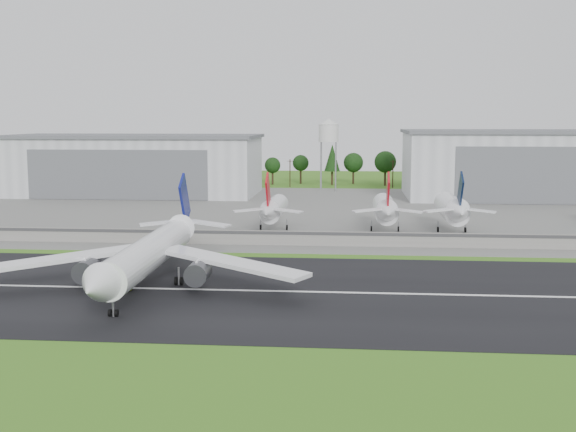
# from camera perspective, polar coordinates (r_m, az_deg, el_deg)

# --- Properties ---
(ground) EXTENTS (600.00, 600.00, 0.00)m
(ground) POSITION_cam_1_polar(r_m,az_deg,el_deg) (113.36, 2.67, -7.27)
(ground) COLOR #3E6919
(ground) RESTS_ON ground
(runway) EXTENTS (320.00, 60.00, 0.10)m
(runway) POSITION_cam_1_polar(r_m,az_deg,el_deg) (123.03, 2.86, -6.05)
(runway) COLOR black
(runway) RESTS_ON ground
(runway_centerline) EXTENTS (220.00, 1.00, 0.02)m
(runway_centerline) POSITION_cam_1_polar(r_m,az_deg,el_deg) (123.01, 2.86, -6.02)
(runway_centerline) COLOR white
(runway_centerline) RESTS_ON runway
(apron) EXTENTS (320.00, 150.00, 0.10)m
(apron) POSITION_cam_1_polar(r_m,az_deg,el_deg) (231.33, 3.91, 0.41)
(apron) COLOR slate
(apron) RESTS_ON ground
(blast_fence) EXTENTS (240.00, 0.61, 3.50)m
(blast_fence) POSITION_cam_1_polar(r_m,az_deg,el_deg) (166.76, 3.46, -1.80)
(blast_fence) COLOR gray
(blast_fence) RESTS_ON ground
(hangar_west) EXTENTS (97.00, 44.00, 23.20)m
(hangar_west) POSITION_cam_1_polar(r_m,az_deg,el_deg) (287.59, -12.07, 4.00)
(hangar_west) COLOR silver
(hangar_west) RESTS_ON ground
(hangar_east) EXTENTS (102.00, 47.00, 25.20)m
(hangar_east) POSITION_cam_1_polar(r_m,az_deg,el_deg) (283.79, 19.48, 3.88)
(hangar_east) COLOR silver
(hangar_east) RESTS_ON ground
(water_tower) EXTENTS (8.40, 8.40, 29.40)m
(water_tower) POSITION_cam_1_polar(r_m,az_deg,el_deg) (294.63, 3.23, 6.75)
(water_tower) COLOR #99999E
(water_tower) RESTS_ON ground
(utility_poles) EXTENTS (230.00, 3.00, 12.00)m
(utility_poles) POSITION_cam_1_polar(r_m,az_deg,el_deg) (310.85, 4.20, 2.26)
(utility_poles) COLOR black
(utility_poles) RESTS_ON ground
(treeline) EXTENTS (320.00, 16.00, 22.00)m
(treeline) POSITION_cam_1_polar(r_m,az_deg,el_deg) (325.79, 4.24, 2.50)
(treeline) COLOR black
(treeline) RESTS_ON ground
(main_airliner) EXTENTS (57.28, 59.09, 18.17)m
(main_airliner) POSITION_cam_1_polar(r_m,az_deg,el_deg) (126.32, -11.03, -3.57)
(main_airliner) COLOR white
(main_airliner) RESTS_ON runway
(ground_vehicle) EXTENTS (4.88, 2.58, 1.31)m
(ground_vehicle) POSITION_cam_1_polar(r_m,az_deg,el_deg) (126.81, -13.26, -5.50)
(ground_vehicle) COLOR #A9D118
(ground_vehicle) RESTS_ON runway
(parked_jet_red_a) EXTENTS (7.36, 31.29, 16.42)m
(parked_jet_red_a) POSITION_cam_1_polar(r_m,az_deg,el_deg) (188.51, -1.19, 0.58)
(parked_jet_red_a) COLOR silver
(parked_jet_red_a) RESTS_ON ground
(parked_jet_red_b) EXTENTS (7.36, 31.29, 16.71)m
(parked_jet_red_b) POSITION_cam_1_polar(r_m,az_deg,el_deg) (187.64, 7.71, 0.56)
(parked_jet_red_b) COLOR white
(parked_jet_red_b) RESTS_ON ground
(parked_jet_navy) EXTENTS (7.36, 31.29, 16.93)m
(parked_jet_navy) POSITION_cam_1_polar(r_m,az_deg,el_deg) (189.23, 12.91, 0.56)
(parked_jet_navy) COLOR white
(parked_jet_navy) RESTS_ON ground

